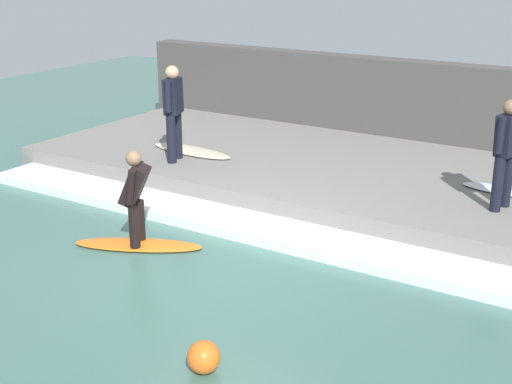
% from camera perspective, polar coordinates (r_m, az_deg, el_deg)
% --- Properties ---
extents(ground_plane, '(28.00, 28.00, 0.00)m').
position_cam_1_polar(ground_plane, '(9.58, -2.58, -5.29)').
color(ground_plane, '#426B60').
extents(concrete_ledge, '(4.40, 11.18, 0.40)m').
position_cam_1_polar(concrete_ledge, '(12.47, 6.87, 1.35)').
color(concrete_ledge, slate).
rests_on(concrete_ledge, ground_plane).
extents(back_wall, '(0.50, 11.74, 1.89)m').
position_cam_1_polar(back_wall, '(14.47, 11.19, 6.64)').
color(back_wall, '#474442').
rests_on(back_wall, ground_plane).
extents(wave_foam_crest, '(0.87, 10.62, 0.15)m').
position_cam_1_polar(wave_foam_crest, '(10.32, 0.53, -3.02)').
color(wave_foam_crest, silver).
rests_on(wave_foam_crest, ground_plane).
extents(surfboard_riding, '(1.22, 1.84, 0.06)m').
position_cam_1_polar(surfboard_riding, '(10.04, -9.40, -4.19)').
color(surfboard_riding, orange).
rests_on(surfboard_riding, ground_plane).
extents(surfer_riding, '(0.50, 0.52, 1.32)m').
position_cam_1_polar(surfer_riding, '(9.77, -9.63, -0.07)').
color(surfer_riding, black).
rests_on(surfer_riding, surfboard_riding).
extents(surfer_waiting_near, '(0.54, 0.35, 1.66)m').
position_cam_1_polar(surfer_waiting_near, '(12.41, -6.63, 6.69)').
color(surfer_waiting_near, black).
rests_on(surfer_waiting_near, concrete_ledge).
extents(surfboard_waiting_near, '(0.66, 1.80, 0.06)m').
position_cam_1_polar(surfboard_waiting_near, '(13.10, -5.16, 3.31)').
color(surfboard_waiting_near, beige).
rests_on(surfboard_waiting_near, concrete_ledge).
extents(surfer_waiting_far, '(0.53, 0.31, 1.58)m').
position_cam_1_polar(surfer_waiting_far, '(10.53, 19.39, 3.30)').
color(surfer_waiting_far, black).
rests_on(surfer_waiting_far, concrete_ledge).
extents(marker_buoy, '(0.33, 0.33, 0.33)m').
position_cam_1_polar(marker_buoy, '(7.11, -4.20, -13.04)').
color(marker_buoy, orange).
rests_on(marker_buoy, ground_plane).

